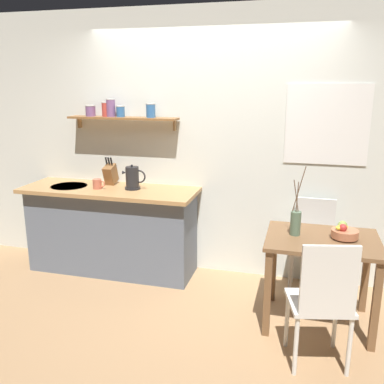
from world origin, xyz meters
name	(u,v)px	position (x,y,z in m)	size (l,w,h in m)	color
ground_plane	(195,294)	(0.00, 0.00, 0.00)	(14.00, 14.00, 0.00)	#A87F56
back_wall	(231,146)	(0.21, 0.65, 1.35)	(6.80, 0.11, 2.70)	silver
kitchen_counter	(112,229)	(-1.00, 0.32, 0.47)	(1.83, 0.63, 0.92)	slate
wall_shelf	(119,114)	(-0.94, 0.49, 1.66)	(1.17, 0.20, 0.31)	brown
dining_table	(321,254)	(1.11, -0.20, 0.62)	(0.90, 0.69, 0.76)	brown
dining_chair_near	(323,299)	(1.11, -0.81, 0.54)	(0.50, 0.47, 0.97)	white
dining_chair_far	(313,241)	(1.06, 0.42, 0.50)	(0.44, 0.40, 0.90)	silver
fruit_bowl	(344,232)	(1.27, -0.17, 0.82)	(0.21, 0.21, 0.14)	#BC704C
twig_vase	(296,222)	(0.89, -0.18, 0.87)	(0.10, 0.09, 0.58)	#567056
electric_kettle	(133,178)	(-0.75, 0.33, 1.03)	(0.25, 0.16, 0.26)	black
knife_block	(111,174)	(-1.05, 0.45, 1.04)	(0.10, 0.19, 0.30)	brown
coffee_mug_by_sink	(97,184)	(-1.10, 0.25, 0.97)	(0.13, 0.09, 0.10)	#C6664C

